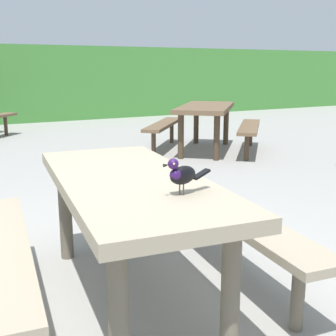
% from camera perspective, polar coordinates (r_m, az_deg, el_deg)
% --- Properties ---
extents(ground_plane, '(60.00, 60.00, 0.00)m').
position_cam_1_polar(ground_plane, '(2.82, -6.22, -15.48)').
color(ground_plane, gray).
extents(picnic_table_foreground, '(1.86, 1.89, 0.74)m').
position_cam_1_polar(picnic_table_foreground, '(2.53, -4.97, -5.13)').
color(picnic_table_foreground, gray).
rests_on(picnic_table_foreground, ground).
extents(bird_grackle, '(0.29, 0.10, 0.18)m').
position_cam_1_polar(bird_grackle, '(2.09, 1.72, -0.78)').
color(bird_grackle, black).
rests_on(bird_grackle, picnic_table_foreground).
extents(picnic_table_mid_left, '(2.39, 2.39, 0.74)m').
position_cam_1_polar(picnic_table_mid_left, '(7.15, 4.89, 6.61)').
color(picnic_table_mid_left, brown).
rests_on(picnic_table_mid_left, ground).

